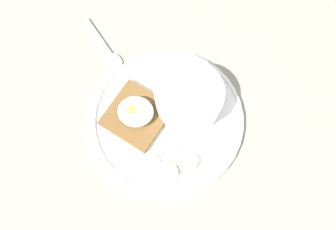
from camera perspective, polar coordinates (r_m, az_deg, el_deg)
name	(u,v)px	position (r cm, az deg, el deg)	size (l,w,h in cm)	color
ground_plane	(168,122)	(68.22, 0.00, -1.07)	(120.00, 120.00, 2.00)	gray
plate	(168,119)	(66.51, 0.00, -0.60)	(27.02, 27.02, 1.60)	white
oatmeal_bowl	(189,98)	(64.34, 3.17, 2.60)	(11.85, 11.85, 6.43)	white
toast_slice	(137,116)	(65.84, -4.80, -0.10)	(13.00, 13.00, 1.49)	brown
poached_egg	(135,112)	(63.68, -5.01, 0.53)	(6.16, 5.53, 3.48)	white
banana_slice_front	(173,159)	(63.98, 0.77, -6.71)	(3.13, 3.10, 0.97)	beige
banana_slice_left	(152,164)	(63.56, -2.48, -7.53)	(3.06, 2.90, 1.67)	beige
banana_slice_back	(187,162)	(63.57, 2.97, -7.18)	(3.69, 3.86, 1.95)	beige
banana_slice_right	(167,172)	(63.21, -0.10, -8.62)	(4.64, 4.74, 1.90)	beige
spoon	(107,49)	(73.42, -9.25, 9.87)	(9.78, 10.42, 0.80)	silver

